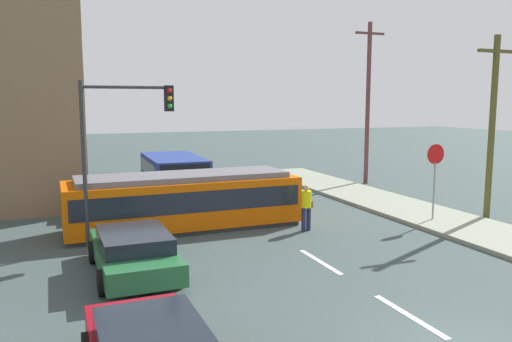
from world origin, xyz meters
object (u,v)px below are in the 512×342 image
at_px(streetcar_tram, 184,200).
at_px(city_bus, 174,173).
at_px(traffic_light_mast, 120,131).
at_px(parked_sedan_far, 102,197).
at_px(parked_sedan_mid, 134,251).
at_px(stop_sign, 435,166).
at_px(utility_pole_near, 492,125).
at_px(utility_pole_mid, 368,101).
at_px(pedestrian_crossing, 306,205).

relative_size(streetcar_tram, city_bus, 1.56).
distance_m(city_bus, traffic_light_mast, 9.04).
height_order(streetcar_tram, city_bus, streetcar_tram).
bearing_deg(parked_sedan_far, traffic_light_mast, -87.25).
bearing_deg(parked_sedan_far, parked_sedan_mid, -89.04).
distance_m(parked_sedan_mid, stop_sign, 11.74).
relative_size(parked_sedan_mid, parked_sedan_far, 1.06).
bearing_deg(city_bus, parked_sedan_mid, -107.60).
bearing_deg(utility_pole_near, traffic_light_mast, 172.81).
distance_m(streetcar_tram, stop_sign, 9.52).
bearing_deg(utility_pole_mid, stop_sign, -107.96).
distance_m(pedestrian_crossing, parked_sedan_far, 8.87).
xyz_separation_m(streetcar_tram, utility_pole_near, (11.43, -3.00, 2.68)).
bearing_deg(parked_sedan_mid, utility_pole_near, 5.79).
height_order(streetcar_tram, stop_sign, stop_sign).
relative_size(traffic_light_mast, utility_pole_mid, 0.59).
xyz_separation_m(parked_sedan_mid, utility_pole_near, (13.86, 1.41, 3.10)).
relative_size(streetcar_tram, stop_sign, 2.92).
bearing_deg(stop_sign, city_bus, 130.42).
xyz_separation_m(parked_sedan_mid, traffic_light_mast, (0.11, 3.14, 3.05)).
height_order(stop_sign, traffic_light_mast, traffic_light_mast).
height_order(stop_sign, utility_pole_near, utility_pole_near).
relative_size(stop_sign, traffic_light_mast, 0.55).
height_order(utility_pole_near, utility_pole_mid, utility_pole_mid).
xyz_separation_m(streetcar_tram, utility_pole_mid, (11.95, 6.23, 3.60)).
bearing_deg(stop_sign, utility_pole_near, -7.92).
relative_size(stop_sign, utility_pole_near, 0.41).
height_order(parked_sedan_mid, utility_pole_near, utility_pole_near).
height_order(city_bus, parked_sedan_mid, city_bus).
height_order(traffic_light_mast, utility_pole_mid, utility_pole_mid).
distance_m(streetcar_tram, city_bus, 6.79).
bearing_deg(streetcar_tram, parked_sedan_far, 123.02).
bearing_deg(traffic_light_mast, parked_sedan_mid, -92.01).
bearing_deg(utility_pole_near, stop_sign, 172.08).
relative_size(streetcar_tram, traffic_light_mast, 1.60).
height_order(parked_sedan_far, traffic_light_mast, traffic_light_mast).
height_order(parked_sedan_mid, parked_sedan_far, same).
bearing_deg(parked_sedan_far, pedestrian_crossing, -42.27).
distance_m(traffic_light_mast, utility_pole_mid, 16.15).
relative_size(streetcar_tram, parked_sedan_far, 1.98).
height_order(pedestrian_crossing, utility_pole_near, utility_pole_near).
xyz_separation_m(city_bus, parked_sedan_mid, (-3.52, -11.10, -0.47)).
height_order(pedestrian_crossing, parked_sedan_mid, pedestrian_crossing).
distance_m(utility_pole_near, utility_pole_mid, 9.29).
distance_m(city_bus, stop_sign, 12.35).
distance_m(city_bus, utility_pole_mid, 11.44).
bearing_deg(parked_sedan_mid, parked_sedan_far, 90.96).
bearing_deg(utility_pole_near, parked_sedan_far, 153.57).
distance_m(pedestrian_crossing, parked_sedan_mid, 6.86).
bearing_deg(traffic_light_mast, utility_pole_near, -7.19).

